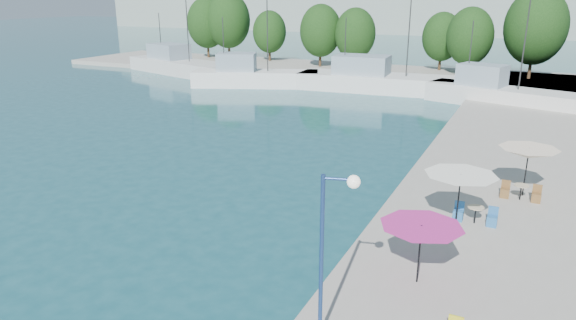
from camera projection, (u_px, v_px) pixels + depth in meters
The scene contains 20 objects.
quay_far at pixel (369, 73), 67.29m from camera, with size 90.00×16.00×0.60m, color #9E9A8E.
hill_west at pixel (391, 3), 153.81m from camera, with size 180.00×40.00×16.00m, color gray.
trawler_01 at pixel (179, 65), 69.07m from camera, with size 18.62×9.81×10.20m.
trawler_02 at pixel (252, 77), 59.16m from camera, with size 14.71×8.88×10.20m.
trawler_03 at pixel (383, 82), 56.09m from camera, with size 19.83×6.48×10.20m.
trawler_04 at pixel (498, 95), 48.58m from camera, with size 14.46×7.38×10.20m.
tree_01 at pixel (207, 23), 80.46m from camera, with size 6.27×6.27×9.28m.
tree_02 at pixel (228, 20), 79.11m from camera, with size 6.78×6.78×10.03m.
tree_03 at pixel (269, 32), 76.66m from camera, with size 4.99×4.99×7.38m.
tree_04 at pixel (321, 31), 70.09m from camera, with size 5.69×5.69×8.42m.
tree_05 at pixel (355, 34), 67.91m from camera, with size 5.40×5.40×7.99m.
tree_06 at pixel (442, 37), 66.81m from camera, with size 5.06×5.06×7.50m.
tree_07 at pixel (470, 36), 61.94m from camera, with size 5.56×5.56×8.23m.
tree_08 at pixel (536, 27), 59.34m from camera, with size 7.03×7.03×10.40m.
umbrella_pink at pixel (421, 232), 17.22m from camera, with size 2.84×2.84×2.14m.
umbrella_white at pixel (460, 180), 21.10m from camera, with size 3.00×3.00×2.48m.
umbrella_cream at pixel (529, 153), 24.80m from camera, with size 2.82×2.82×2.45m.
cafe_table_02 at pixel (475, 217), 22.29m from camera, with size 1.82×0.70×0.76m.
cafe_table_03 at pixel (520, 194), 24.84m from camera, with size 1.82×0.70×0.76m.
street_lamp at pixel (334, 228), 13.84m from camera, with size 1.01×0.44×5.03m.
Camera 1 is at (11.65, 1.51, 10.07)m, focal length 32.00 mm.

